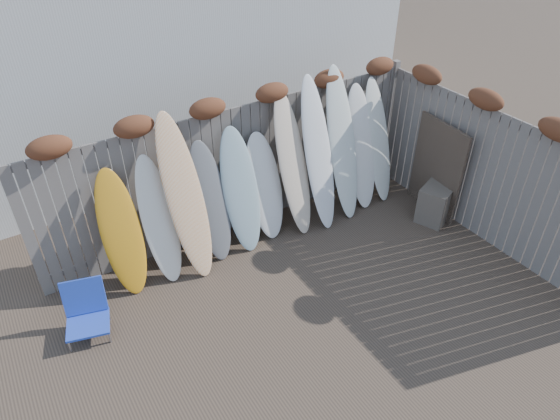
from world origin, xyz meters
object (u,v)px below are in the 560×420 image
beach_chair (86,310)px  lattice_panel (437,169)px  surfboard_0 (122,233)px  wooden_crate (435,204)px

beach_chair → lattice_panel: lattice_panel is taller
surfboard_0 → wooden_crate: bearing=-9.8°
beach_chair → lattice_panel: bearing=-4.4°
wooden_crate → surfboard_0: size_ratio=0.34×
wooden_crate → lattice_panel: (0.16, 0.24, 0.48)m
lattice_panel → surfboard_0: 4.85m
lattice_panel → surfboard_0: surfboard_0 is taller
wooden_crate → surfboard_0: surfboard_0 is taller
wooden_crate → surfboard_0: (-4.60, 1.18, 0.55)m
surfboard_0 → lattice_panel: bearing=-6.7°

